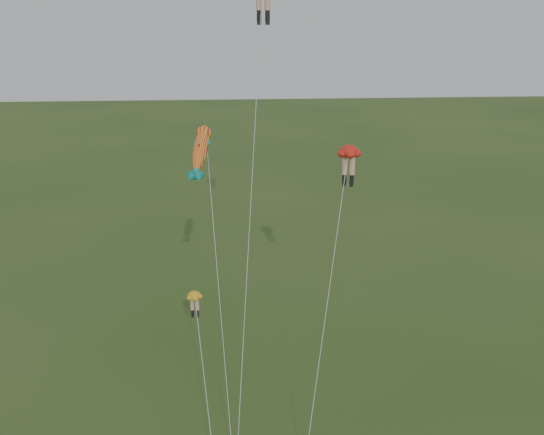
{
  "coord_description": "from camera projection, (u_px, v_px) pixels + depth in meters",
  "views": [
    {
      "loc": [
        -1.14,
        -24.77,
        20.84
      ],
      "look_at": [
        1.54,
        6.0,
        10.88
      ],
      "focal_mm": 40.0,
      "sensor_mm": 36.0,
      "label": 1
    }
  ],
  "objects": [
    {
      "name": "legs_kite_red_mid",
      "position": [
        348.0,
        159.0,
        33.53
      ],
      "size": [
        4.52,
        9.81,
        14.41
      ],
      "rotation": [
        0.0,
        0.0,
        -0.34
      ],
      "color": "red",
      "rests_on": "ground"
    },
    {
      "name": "legs_kite_yellow",
      "position": [
        196.0,
        311.0,
        29.36
      ],
      "size": [
        1.47,
        5.04,
        8.41
      ],
      "rotation": [
        0.0,
        0.0,
        -0.09
      ],
      "color": "gold",
      "rests_on": "ground"
    },
    {
      "name": "fish_kite",
      "position": [
        201.0,
        149.0,
        33.84
      ],
      "size": [
        2.19,
        10.75,
        15.57
      ],
      "rotation": [
        0.71,
        0.0,
        -0.21
      ],
      "color": "yellow",
      "rests_on": "ground"
    }
  ]
}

